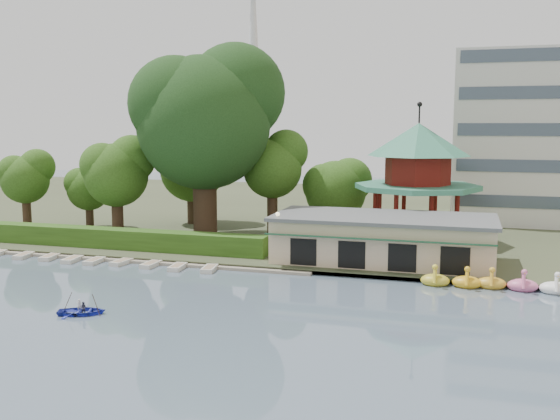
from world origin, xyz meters
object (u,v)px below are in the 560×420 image
at_px(big_tree, 206,113).
at_px(rowboat_with_passengers, 82,308).
at_px(boathouse, 383,238).
at_px(pavilion, 418,170).
at_px(dock, 126,260).

height_order(big_tree, rowboat_with_passengers, big_tree).
distance_m(boathouse, pavilion, 11.43).
height_order(dock, big_tree, big_tree).
bearing_deg(big_tree, pavilion, 10.29).
distance_m(pavilion, big_tree, 21.89).
distance_m(dock, big_tree, 17.33).
xyz_separation_m(dock, rowboat_with_passengers, (5.40, -14.61, 0.31)).
distance_m(pavilion, rowboat_with_passengers, 35.51).
distance_m(big_tree, rowboat_with_passengers, 28.69).
bearing_deg(dock, rowboat_with_passengers, -69.73).
relative_size(dock, pavilion, 2.52).
bearing_deg(pavilion, rowboat_with_passengers, -122.31).
xyz_separation_m(pavilion, rowboat_with_passengers, (-18.60, -29.41, -7.05)).
relative_size(boathouse, big_tree, 0.94).
bearing_deg(rowboat_with_passengers, pavilion, 57.69).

